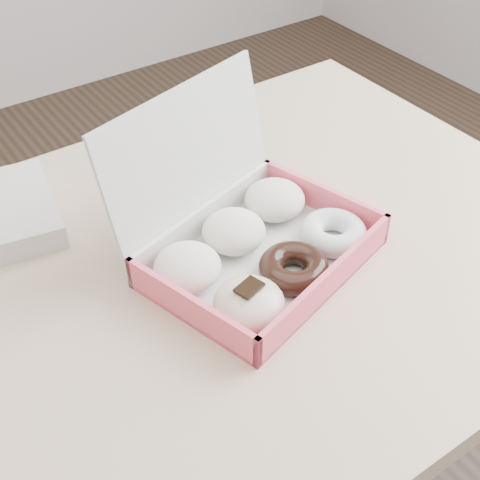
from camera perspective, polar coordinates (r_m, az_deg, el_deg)
table at (r=0.99m, az=-3.98°, el=-6.01°), size 1.20×0.80×0.75m
donut_box at (r=0.93m, az=0.97°, el=-0.04°), size 0.37×0.34×0.22m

